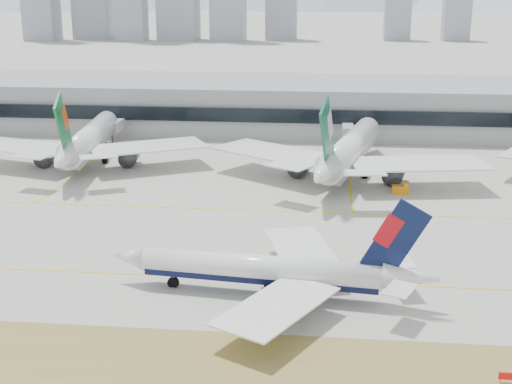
# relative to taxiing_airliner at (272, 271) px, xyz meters

# --- Properties ---
(ground) EXTENTS (3000.00, 3000.00, 0.00)m
(ground) POSITION_rel_taxiing_airliner_xyz_m (-6.92, 10.83, -4.01)
(ground) COLOR #A6A49B
(ground) RESTS_ON ground
(taxiing_airliner) EXTENTS (49.53, 42.80, 16.64)m
(taxiing_airliner) POSITION_rel_taxiing_airliner_xyz_m (0.00, 0.00, 0.00)
(taxiing_airliner) COLOR white
(taxiing_airliner) RESTS_ON ground
(widebody_eva) EXTENTS (62.43, 61.41, 22.37)m
(widebody_eva) POSITION_rel_taxiing_airliner_xyz_m (-53.25, 74.52, 1.93)
(widebody_eva) COLOR white
(widebody_eva) RESTS_ON ground
(widebody_cathay) EXTENTS (65.01, 64.67, 23.73)m
(widebody_cathay) POSITION_rel_taxiing_airliner_xyz_m (12.49, 68.21, 2.30)
(widebody_cathay) COLOR white
(widebody_cathay) RESTS_ON ground
(terminal) EXTENTS (280.00, 43.10, 15.00)m
(terminal) POSITION_rel_taxiing_airliner_xyz_m (-6.92, 125.67, 3.49)
(terminal) COLOR gray
(terminal) RESTS_ON ground
(hold_sign_right) EXTENTS (2.20, 0.15, 1.35)m
(hold_sign_right) POSITION_rel_taxiing_airliner_xyz_m (29.51, -21.17, -3.13)
(hold_sign_right) COLOR red
(hold_sign_right) RESTS_ON ground
(gse_c) EXTENTS (3.55, 2.00, 2.60)m
(gse_c) POSITION_rel_taxiing_airliner_xyz_m (24.03, 55.99, -2.97)
(gse_c) COLOR orange
(gse_c) RESTS_ON ground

